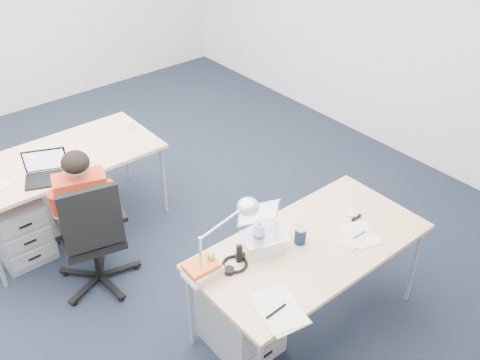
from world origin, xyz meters
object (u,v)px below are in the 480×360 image
at_px(desk_far, 61,162).
at_px(water_bottle, 259,235).
at_px(office_chair, 96,255).
at_px(desk_lamp, 219,242).
at_px(drawer_pedestal_far, 18,227).
at_px(seated_person, 85,211).
at_px(far_cup, 130,125).
at_px(bear_figurine, 211,262).
at_px(silver_laptop, 265,232).
at_px(headphones, 235,263).
at_px(sunglasses, 356,218).
at_px(desk_near, 311,249).
at_px(computer_mouse, 352,214).
at_px(cordless_phone, 239,254).
at_px(can_koozie, 300,235).
at_px(wireless_keyboard, 356,236).
at_px(book_stack, 202,270).
at_px(dark_laptop, 45,167).
at_px(drawer_pedestal_near, 241,315).

distance_m(desk_far, water_bottle, 1.98).
height_order(desk_far, office_chair, office_chair).
bearing_deg(desk_lamp, drawer_pedestal_far, 99.84).
bearing_deg(seated_person, far_cup, 58.60).
bearing_deg(drawer_pedestal_far, bear_figurine, -70.21).
bearing_deg(silver_laptop, desk_lamp, -163.83).
height_order(headphones, sunglasses, headphones).
relative_size(desk_near, drawer_pedestal_far, 2.91).
height_order(office_chair, silver_laptop, silver_laptop).
height_order(computer_mouse, sunglasses, computer_mouse).
height_order(sunglasses, far_cup, far_cup).
height_order(water_bottle, cordless_phone, water_bottle).
xyz_separation_m(headphones, far_cup, (0.38, 1.96, 0.03)).
relative_size(drawer_pedestal_far, silver_laptop, 1.84).
height_order(desk_lamp, far_cup, desk_lamp).
bearing_deg(can_koozie, wireless_keyboard, -30.58).
distance_m(computer_mouse, sunglasses, 0.05).
relative_size(bear_figurine, book_stack, 0.61).
bearing_deg(far_cup, drawer_pedestal_far, -175.17).
distance_m(bear_figurine, dark_laptop, 1.65).
relative_size(drawer_pedestal_far, desk_lamp, 1.19).
bearing_deg(desk_far, sunglasses, -59.21).
distance_m(can_koozie, bear_figurine, 0.63).
bearing_deg(sunglasses, silver_laptop, 166.78).
xyz_separation_m(drawer_pedestal_far, sunglasses, (1.73, -2.04, 0.47)).
bearing_deg(sunglasses, desk_near, 178.89).
xyz_separation_m(seated_person, water_bottle, (0.63, -1.27, 0.25)).
bearing_deg(far_cup, sunglasses, -75.26).
bearing_deg(sunglasses, computer_mouse, 84.90).
bearing_deg(cordless_phone, desk_far, 123.57).
height_order(water_bottle, dark_laptop, water_bottle).
height_order(drawer_pedestal_near, water_bottle, water_bottle).
bearing_deg(dark_laptop, desk_near, -36.46).
distance_m(silver_laptop, sunglasses, 0.74).
height_order(sunglasses, desk_lamp, desk_lamp).
relative_size(silver_laptop, water_bottle, 1.23).
xyz_separation_m(wireless_keyboard, can_koozie, (-0.33, 0.20, 0.06)).
bearing_deg(headphones, seated_person, 84.94).
height_order(book_stack, dark_laptop, dark_laptop).
height_order(drawer_pedestal_near, drawer_pedestal_far, same).
relative_size(desk_far, headphones, 7.50).
relative_size(desk_far, can_koozie, 12.77).
distance_m(desk_near, cordless_phone, 0.52).
bearing_deg(book_stack, water_bottle, -4.84).
bearing_deg(water_bottle, office_chair, 121.18).
height_order(can_koozie, desk_lamp, desk_lamp).
relative_size(desk_near, bear_figurine, 12.11).
relative_size(office_chair, headphones, 4.75).
xyz_separation_m(seated_person, cordless_phone, (0.46, -1.28, 0.20)).
xyz_separation_m(silver_laptop, headphones, (-0.24, 0.00, -0.13)).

